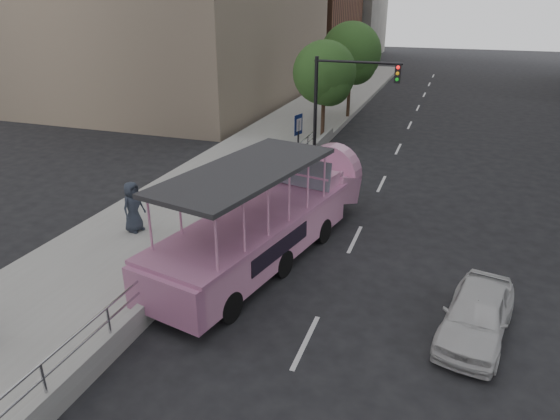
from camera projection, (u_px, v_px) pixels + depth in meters
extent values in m
plane|color=black|center=(292.00, 293.00, 14.28)|extent=(160.00, 160.00, 0.00)
cube|color=#9B9B95|center=(245.00, 165.00, 24.66)|extent=(5.50, 80.00, 0.30)
cube|color=#A6A7A1|center=(223.00, 233.00, 16.78)|extent=(0.24, 30.00, 0.36)
cylinder|color=#B4B3B8|center=(43.00, 378.00, 9.63)|extent=(0.07, 0.07, 0.70)
cylinder|color=#B4B3B8|center=(108.00, 320.00, 11.37)|extent=(0.07, 0.07, 0.70)
cylinder|color=#B4B3B8|center=(156.00, 278.00, 13.10)|extent=(0.07, 0.07, 0.70)
cylinder|color=#B4B3B8|center=(193.00, 245.00, 14.84)|extent=(0.07, 0.07, 0.70)
cylinder|color=#B4B3B8|center=(222.00, 219.00, 16.57)|extent=(0.07, 0.07, 0.70)
cylinder|color=#B4B3B8|center=(246.00, 198.00, 18.31)|extent=(0.07, 0.07, 0.70)
cylinder|color=#B4B3B8|center=(265.00, 181.00, 20.04)|extent=(0.07, 0.07, 0.70)
cylinder|color=#B4B3B8|center=(282.00, 166.00, 21.78)|extent=(0.07, 0.07, 0.70)
cylinder|color=#B4B3B8|center=(296.00, 154.00, 23.52)|extent=(0.07, 0.07, 0.70)
cylinder|color=#B4B3B8|center=(308.00, 143.00, 25.25)|extent=(0.07, 0.07, 0.70)
cylinder|color=#B4B3B8|center=(222.00, 219.00, 16.57)|extent=(0.06, 22.00, 0.06)
cylinder|color=#B4B3B8|center=(222.00, 210.00, 16.45)|extent=(0.06, 22.00, 0.06)
cylinder|color=black|center=(168.00, 284.00, 13.90)|extent=(0.50, 0.91, 0.86)
cylinder|color=black|center=(228.00, 306.00, 12.90)|extent=(0.50, 0.91, 0.86)
cylinder|color=black|center=(226.00, 246.00, 16.00)|extent=(0.50, 0.91, 0.86)
cylinder|color=black|center=(282.00, 263.00, 15.00)|extent=(0.50, 0.91, 0.86)
cylinder|color=black|center=(270.00, 218.00, 18.11)|extent=(0.50, 0.91, 0.86)
cylinder|color=black|center=(322.00, 230.00, 17.10)|extent=(0.50, 0.91, 0.86)
cube|color=#C27BA1|center=(256.00, 236.00, 15.44)|extent=(3.93, 8.15, 1.19)
cube|color=#C27BA1|center=(323.00, 185.00, 18.95)|extent=(2.70, 2.46, 1.49)
cylinder|color=#C27BA1|center=(332.00, 172.00, 19.47)|extent=(2.33, 1.11, 2.24)
cube|color=#9D5C83|center=(164.00, 299.00, 12.24)|extent=(2.40, 0.81, 1.19)
cube|color=#9D5C83|center=(255.00, 217.00, 15.18)|extent=(4.10, 8.45, 0.11)
cube|color=#272729|center=(247.00, 170.00, 14.25)|extent=(3.76, 6.68, 0.13)
cube|color=gray|center=(302.00, 173.00, 17.24)|extent=(2.19, 0.64, 1.00)
cube|color=#C27BA1|center=(307.00, 177.00, 17.69)|extent=(2.25, 1.36, 0.48)
imported|color=silver|center=(477.00, 314.00, 12.24)|extent=(2.15, 3.89, 1.25)
imported|color=#29303C|center=(133.00, 207.00, 17.06)|extent=(0.73, 0.97, 1.79)
cylinder|color=black|center=(298.00, 148.00, 23.36)|extent=(0.08, 0.08, 2.61)
cube|color=navy|center=(298.00, 125.00, 22.93)|extent=(0.19, 0.63, 0.94)
cube|color=silver|center=(299.00, 125.00, 22.92)|extent=(0.12, 0.41, 0.58)
cylinder|color=black|center=(315.00, 110.00, 24.99)|extent=(0.18, 0.18, 5.20)
cylinder|color=black|center=(358.00, 62.00, 23.44)|extent=(4.20, 0.12, 0.12)
cube|color=black|center=(398.00, 74.00, 23.04)|extent=(0.28, 0.22, 0.85)
sphere|color=red|center=(398.00, 67.00, 22.81)|extent=(0.16, 0.16, 0.16)
cylinder|color=#362318|center=(323.00, 116.00, 28.60)|extent=(0.22, 0.22, 3.08)
sphere|color=#294F1F|center=(324.00, 73.00, 27.65)|extent=(3.52, 3.52, 3.52)
sphere|color=#294F1F|center=(330.00, 84.00, 27.48)|extent=(2.42, 2.42, 2.42)
cylinder|color=#362318|center=(349.00, 95.00, 33.67)|extent=(0.22, 0.22, 3.47)
sphere|color=#294F1F|center=(351.00, 53.00, 32.60)|extent=(3.97, 3.97, 3.97)
sphere|color=#294F1F|center=(356.00, 63.00, 32.46)|extent=(2.73, 2.73, 2.73)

